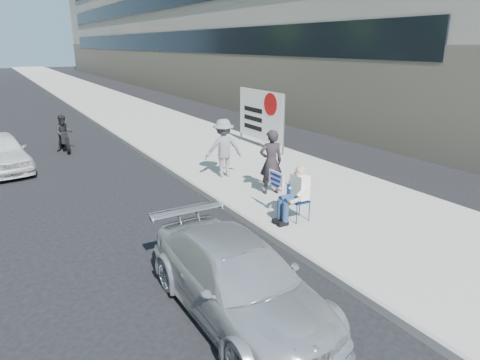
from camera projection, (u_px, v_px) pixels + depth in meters
ground at (209, 254)px, 8.61m from camera, size 160.00×160.00×0.00m
near_sidewalk at (123, 110)px, 26.92m from camera, size 5.00×120.00×0.15m
seated_protester at (294, 191)px, 9.65m from camera, size 0.83×1.12×1.31m
jogger at (224, 148)px, 12.92m from camera, size 1.25×0.88×1.76m
pedestrian_woman at (271, 162)px, 11.41m from camera, size 0.73×0.58×1.76m
protest_banner at (261, 115)px, 16.55m from camera, size 0.08×3.06×2.20m
parked_sedan at (238, 280)px, 6.55m from camera, size 1.66×4.06×1.18m
white_sedan_near at (0, 152)px, 14.09m from camera, size 1.92×3.83×1.25m
motorcycle at (64, 135)px, 16.75m from camera, size 0.75×2.05×1.42m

